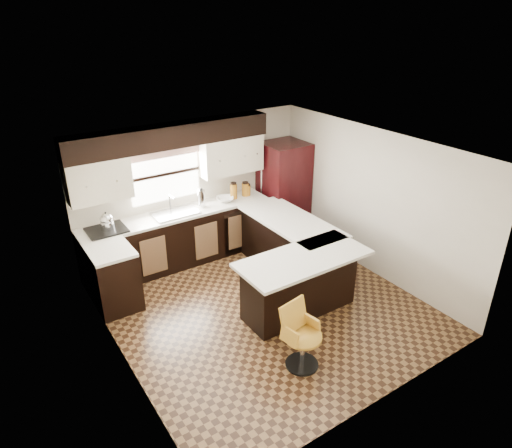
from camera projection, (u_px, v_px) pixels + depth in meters
floor at (264, 307)px, 6.81m from camera, size 4.40×4.40×0.00m
ceiling at (265, 151)px, 5.78m from camera, size 4.40×4.40×0.00m
wall_back at (193, 188)px, 7.95m from camera, size 4.40×0.00×4.40m
wall_front at (387, 316)px, 4.64m from camera, size 4.40×0.00×4.40m
wall_left at (115, 281)px, 5.25m from camera, size 0.00×4.40×4.40m
wall_right at (372, 203)px, 7.35m from camera, size 0.00×4.40×4.40m
base_cab_back at (180, 239)px, 7.82m from camera, size 3.30×0.60×0.90m
base_cab_left at (114, 279)px, 6.66m from camera, size 0.60×0.70×0.90m
counter_back at (178, 214)px, 7.62m from camera, size 3.30×0.60×0.04m
counter_left at (110, 251)px, 6.45m from camera, size 0.60×0.70×0.04m
soffit at (171, 135)px, 7.18m from camera, size 3.40×0.35×0.36m
upper_cab_left at (98, 180)px, 6.78m from camera, size 0.94×0.35×0.64m
upper_cab_right at (231, 155)px, 7.93m from camera, size 1.14×0.35×0.64m
window_pane at (165, 174)px, 7.53m from camera, size 1.20×0.02×0.90m
valance at (164, 152)px, 7.34m from camera, size 1.30×0.06×0.18m
sink at (175, 213)px, 7.56m from camera, size 0.75×0.45×0.03m
dishwasher at (238, 232)px, 8.12m from camera, size 0.58×0.03×0.78m
cooktop at (106, 230)px, 6.99m from camera, size 0.58×0.50×0.02m
peninsula_long at (288, 248)px, 7.54m from camera, size 0.60×1.95×0.90m
peninsula_return at (299, 284)px, 6.54m from camera, size 1.65×0.60×0.90m
counter_pen_long at (291, 221)px, 7.36m from camera, size 0.84×1.95×0.04m
counter_pen_return at (304, 259)px, 6.26m from camera, size 1.89×0.84×0.04m
refrigerator at (284, 190)px, 8.62m from camera, size 0.78×0.75×1.83m
bar_chair at (303, 338)px, 5.52m from camera, size 0.53×0.53×0.85m
kettle at (107, 221)px, 6.93m from camera, size 0.21×0.21×0.28m
percolator at (201, 199)px, 7.77m from camera, size 0.13×0.13×0.31m
mixing_bowl at (225, 199)px, 8.05m from camera, size 0.39×0.39×0.07m
canister_large at (234, 191)px, 8.12m from camera, size 0.12×0.12×0.27m
canister_med at (245, 190)px, 8.25m from camera, size 0.13×0.13×0.23m
canister_small at (247, 190)px, 8.28m from camera, size 0.12×0.12×0.19m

